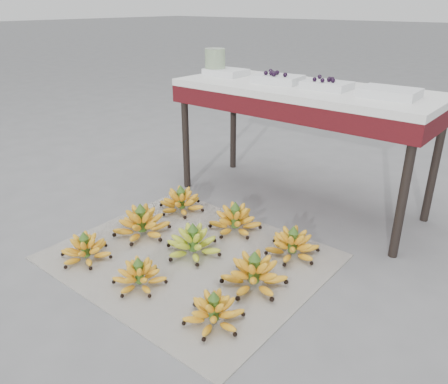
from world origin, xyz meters
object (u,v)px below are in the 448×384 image
Objects in this scene: bunch_mid_right at (254,274)px; bunch_back_left at (181,202)px; bunch_front_right at (214,312)px; bunch_back_right at (293,245)px; bunch_mid_left at (142,224)px; tray_left at (278,79)px; glass_jar at (215,62)px; tray_far_right at (389,93)px; bunch_back_center at (235,220)px; bunch_front_center at (139,276)px; newspaper_mat at (190,257)px; vendor_table at (303,100)px; bunch_front_left at (86,250)px; bunch_mid_center at (193,243)px; tray_far_left at (226,72)px; tray_right at (327,85)px.

bunch_mid_right reaches higher than bunch_back_left.
bunch_front_right is 0.63m from bunch_back_right.
bunch_mid_left reaches higher than bunch_mid_right.
glass_jar is at bearing 179.88° from tray_left.
bunch_front_right is 1.38m from tray_far_right.
bunch_back_center is at bearing 137.34° from bunch_front_right.
tray_left is 1.76× the size of glass_jar.
tray_left reaches higher than bunch_front_center.
newspaper_mat is 3.70× the size of bunch_mid_left.
vendor_table is at bearing 134.88° from bunch_back_right.
bunch_mid_left is at bearing 174.46° from bunch_front_right.
bunch_mid_right is at bearing -100.93° from tray_far_right.
newspaper_mat is at bearing 64.26° from bunch_front_center.
bunch_back_left is at bearing -165.15° from bunch_back_right.
tray_left is at bearing 128.93° from bunch_front_right.
bunch_back_center is at bearing 64.70° from bunch_front_center.
vendor_table is (0.42, 0.91, 0.58)m from bunch_mid_left.
newspaper_mat is 4.31× the size of tray_left.
bunch_front_left is at bearing -138.08° from newspaper_mat.
bunch_back_right is at bearing 31.21° from bunch_mid_left.
bunch_front_right is at bearing -21.41° from bunch_front_center.
bunch_back_right is at bearing 41.05° from newspaper_mat.
glass_jar is at bearing 114.05° from bunch_back_left.
bunch_mid_center is 1.00× the size of bunch_back_center.
bunch_mid_center is 1.23m from tray_far_left.
bunch_front_right is 0.84× the size of bunch_back_center.
bunch_front_right is (0.42, 0.02, 0.00)m from bunch_front_center.
newspaper_mat is 0.51m from bunch_front_right.
bunch_back_right is at bearing -29.89° from glass_jar.
tray_right is (0.21, 0.90, 0.75)m from newspaper_mat.
tray_right is at bearing -3.96° from vendor_table.
bunch_front_right is 1.18× the size of tray_right.
bunch_back_right reaches higher than bunch_front_center.
bunch_back_left is 0.90m from tray_far_left.
tray_left is (0.42, -0.03, 0.00)m from tray_far_left.
bunch_back_center is at bearing 89.51° from newspaper_mat.
bunch_back_right is (0.38, -0.02, -0.00)m from bunch_back_center.
bunch_back_center is (-0.41, 0.65, 0.01)m from bunch_front_right.
bunch_mid_left is 1.15m from tray_left.
bunch_mid_left is at bearing 81.94° from bunch_front_left.
bunch_back_left is 0.40m from bunch_back_center.
tray_far_right is (0.49, -0.02, 0.11)m from vendor_table.
bunch_back_right is at bearing 34.58° from bunch_front_center.
bunch_front_center is 0.51m from bunch_mid_right.
bunch_front_center is at bearing -161.48° from bunch_front_right.
newspaper_mat is at bearing 159.72° from bunch_front_right.
bunch_back_left is at bearing -78.02° from tray_far_left.
bunch_mid_right is at bearing -22.47° from bunch_mid_center.
bunch_front_center is at bearing -116.78° from bunch_mid_right.
bunch_front_left is 1.53m from tray_right.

